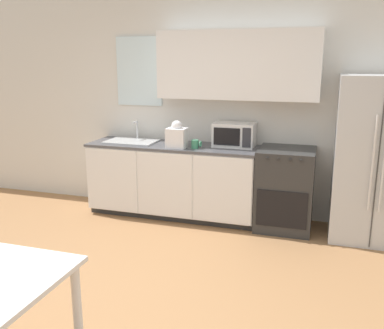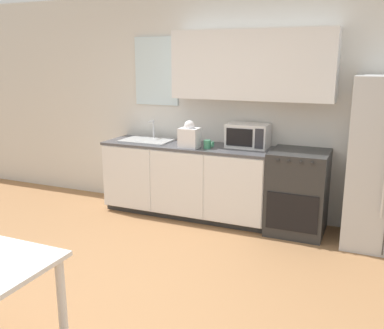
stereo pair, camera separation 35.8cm
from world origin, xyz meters
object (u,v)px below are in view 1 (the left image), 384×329
at_px(oven_range, 285,189).
at_px(coffee_mug, 196,144).
at_px(microwave, 234,135).
at_px(refrigerator, 374,160).

xyz_separation_m(oven_range, coffee_mug, (-1.03, -0.12, 0.49)).
bearing_deg(microwave, refrigerator, -5.45).
distance_m(oven_range, microwave, 0.86).
bearing_deg(microwave, oven_range, -11.52).
bearing_deg(coffee_mug, refrigerator, 3.10).
bearing_deg(coffee_mug, microwave, 32.01).
bearing_deg(refrigerator, coffee_mug, -176.90).
distance_m(oven_range, coffee_mug, 1.15).
distance_m(microwave, coffee_mug, 0.48).
bearing_deg(refrigerator, oven_range, 178.85).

